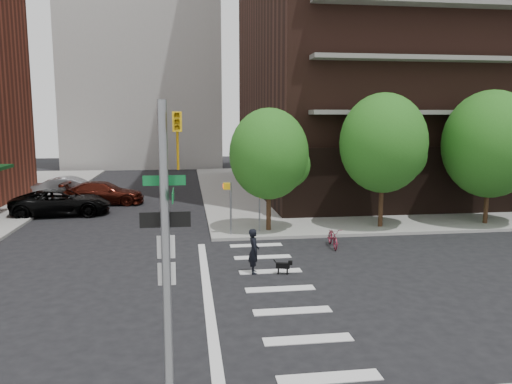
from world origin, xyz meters
TOP-DOWN VIEW (x-y plane):
  - ground at (0.00, 0.00)m, footprint 120.00×120.00m
  - sidewalk_ne at (20.50, 23.50)m, footprint 39.00×33.00m
  - crosswalk at (2.21, -0.00)m, footprint 3.85×13.00m
  - tree_a at (4.00, 8.50)m, footprint 4.00×4.00m
  - tree_b at (10.00, 8.50)m, footprint 4.50×4.50m
  - tree_c at (16.00, 8.50)m, footprint 5.00×5.00m
  - traffic_signal at (-0.47, -7.49)m, footprint 0.90×0.75m
  - pedestrian_signal at (2.32, 7.92)m, footprint 2.18×0.67m
  - parked_car_black at (-7.62, 14.75)m, footprint 3.11×5.93m
  - parked_car_maroon at (-5.75, 18.36)m, footprint 2.37×5.46m
  - parked_car_silver at (-8.20, 20.32)m, footprint 1.98×5.22m
  - scooter at (6.44, 5.24)m, footprint 0.73×1.77m
  - dog_walker at (2.35, 1.91)m, footprint 0.64×0.43m
  - dog at (3.45, 1.63)m, footprint 0.63×0.31m

SIDE VIEW (x-z plane):
  - ground at x=0.00m, z-range 0.00..0.00m
  - crosswalk at x=2.21m, z-range 0.00..0.01m
  - sidewalk_ne at x=20.50m, z-range 0.00..0.15m
  - dog at x=3.45m, z-range 0.07..0.59m
  - scooter at x=6.44m, z-range 0.00..0.91m
  - parked_car_maroon at x=-5.75m, z-range 0.00..1.56m
  - parked_car_black at x=-7.62m, z-range 0.00..1.59m
  - parked_car_silver at x=-8.20m, z-range 0.00..1.70m
  - dog_walker at x=2.35m, z-range 0.00..1.72m
  - pedestrian_signal at x=2.32m, z-range 0.55..3.15m
  - traffic_signal at x=-0.47m, z-range -0.30..5.70m
  - tree_a at x=4.00m, z-range 1.09..6.99m
  - tree_c at x=16.00m, z-range 1.05..7.85m
  - tree_b at x=10.00m, z-range 1.22..7.87m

